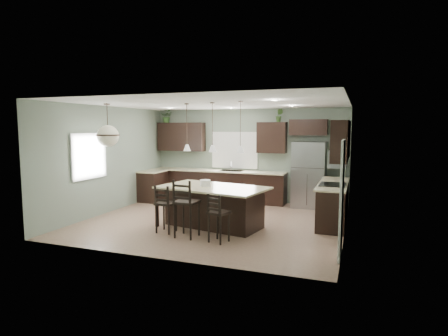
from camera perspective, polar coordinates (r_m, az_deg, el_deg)
ground at (r=9.12m, az=-1.47°, el=-8.07°), size 6.00×6.00×0.00m
pantry_door at (r=6.79m, az=17.48°, el=-4.51°), size 0.04×0.82×2.04m
window_back at (r=11.57m, az=1.64°, el=2.74°), size 1.35×0.02×1.00m
window_left at (r=9.71m, az=-19.93°, el=1.71°), size 0.02×1.10×1.00m
left_return_cabs at (r=11.70m, az=-10.77°, el=-2.74°), size 0.60×0.90×0.90m
left_return_countertop at (r=11.63m, az=-10.73°, el=-0.46°), size 0.66×0.96×0.04m
back_lower_cabs at (r=11.57m, az=-0.94°, el=-2.73°), size 4.20×0.60×0.90m
back_countertop at (r=11.49m, az=-0.98°, el=-0.43°), size 4.20×0.66×0.04m
sink_inset at (r=11.33m, az=1.14°, el=-0.45°), size 0.70×0.45×0.01m
faucet at (r=11.29m, az=1.10°, el=0.27°), size 0.02×0.02×0.28m
back_upper_left at (r=12.08m, az=-6.52°, el=4.75°), size 1.55×0.34×0.90m
back_upper_right at (r=11.08m, az=7.31°, el=4.62°), size 0.85×0.34×0.90m
fridge_header at (r=10.89m, az=12.76°, el=6.07°), size 1.05×0.34×0.45m
right_lower_cabs at (r=9.29m, az=16.36°, el=-5.21°), size 0.60×2.35×0.90m
right_countertop at (r=9.21m, az=16.33°, el=-2.34°), size 0.66×2.35×0.04m
cooktop at (r=8.93m, az=16.21°, el=-2.43°), size 0.58×0.75×0.02m
wall_oven_front at (r=9.04m, az=14.31°, el=-5.46°), size 0.01×0.72×0.60m
right_upper_cabs at (r=9.11m, az=17.47°, el=4.05°), size 0.34×2.35×0.90m
microwave at (r=8.86m, az=16.98°, el=1.42°), size 0.40×0.75×0.40m
refrigerator at (r=10.79m, az=12.83°, el=-0.99°), size 0.90×0.74×1.85m
kitchen_island at (r=8.48m, az=-1.74°, el=-5.96°), size 2.59×1.78×0.92m
serving_dish at (r=8.49m, az=-2.88°, el=-2.29°), size 0.24×0.24×0.14m
bar_stool_left at (r=8.14m, az=-8.82°, el=-6.13°), size 0.40×0.40×1.04m
bar_stool_center at (r=7.72m, az=-5.70°, el=-6.13°), size 0.47×0.47×1.21m
bar_stool_right at (r=7.37m, az=-0.79°, el=-7.61°), size 0.45×0.45×0.98m
pendant_left at (r=8.68m, az=-5.69°, el=6.19°), size 0.17×0.17×1.10m
pendant_center at (r=8.29m, az=-1.78°, el=6.22°), size 0.17×0.17×1.10m
pendant_right at (r=7.93m, az=2.51°, el=6.22°), size 0.17×0.17×1.10m
chandelier at (r=9.12m, az=-17.32°, el=6.25°), size 0.54×0.54×1.00m
plant_back_left at (r=12.28m, az=-8.72°, el=7.79°), size 0.43×0.39×0.41m
plant_back_right at (r=11.00m, az=8.42°, el=7.92°), size 0.22×0.18×0.38m
room_shell at (r=8.85m, az=-1.50°, el=2.65°), size 6.00×6.00×6.00m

